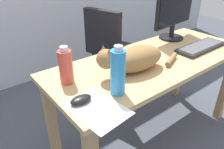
{
  "coord_description": "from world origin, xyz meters",
  "views": [
    {
      "loc": [
        -1.07,
        -0.89,
        1.33
      ],
      "look_at": [
        -0.43,
        -0.08,
        0.76
      ],
      "focal_mm": 35.15,
      "sensor_mm": 36.0,
      "label": 1
    }
  ],
  "objects_px": {
    "office_chair": "(112,62)",
    "computer_mouse": "(81,100)",
    "keyboard": "(201,47)",
    "cat": "(134,59)",
    "water_bottle": "(118,72)",
    "spray_bottle": "(66,66)",
    "monitor": "(175,11)"
  },
  "relations": [
    {
      "from": "office_chair",
      "to": "computer_mouse",
      "type": "xyz_separation_m",
      "value": [
        -0.77,
        -0.74,
        0.32
      ]
    },
    {
      "from": "keyboard",
      "to": "computer_mouse",
      "type": "height_order",
      "value": "computer_mouse"
    },
    {
      "from": "keyboard",
      "to": "cat",
      "type": "height_order",
      "value": "cat"
    },
    {
      "from": "cat",
      "to": "water_bottle",
      "type": "bearing_deg",
      "value": -150.57
    },
    {
      "from": "spray_bottle",
      "to": "cat",
      "type": "bearing_deg",
      "value": -18.2
    },
    {
      "from": "water_bottle",
      "to": "computer_mouse",
      "type": "bearing_deg",
      "value": 167.2
    },
    {
      "from": "monitor",
      "to": "spray_bottle",
      "type": "relative_size",
      "value": 2.26
    },
    {
      "from": "office_chair",
      "to": "water_bottle",
      "type": "bearing_deg",
      "value": -126.42
    },
    {
      "from": "office_chair",
      "to": "spray_bottle",
      "type": "xyz_separation_m",
      "value": [
        -0.73,
        -0.53,
        0.4
      ]
    },
    {
      "from": "office_chair",
      "to": "cat",
      "type": "xyz_separation_m",
      "value": [
        -0.35,
        -0.66,
        0.38
      ]
    },
    {
      "from": "keyboard",
      "to": "spray_bottle",
      "type": "xyz_separation_m",
      "value": [
        -1.02,
        0.18,
        0.08
      ]
    },
    {
      "from": "cat",
      "to": "spray_bottle",
      "type": "relative_size",
      "value": 2.88
    },
    {
      "from": "water_bottle",
      "to": "spray_bottle",
      "type": "relative_size",
      "value": 1.22
    },
    {
      "from": "office_chair",
      "to": "cat",
      "type": "distance_m",
      "value": 0.83
    },
    {
      "from": "office_chair",
      "to": "cat",
      "type": "bearing_deg",
      "value": -118.03
    },
    {
      "from": "cat",
      "to": "water_bottle",
      "type": "xyz_separation_m",
      "value": [
        -0.23,
        -0.13,
        0.04
      ]
    },
    {
      "from": "monitor",
      "to": "computer_mouse",
      "type": "relative_size",
      "value": 4.36
    },
    {
      "from": "computer_mouse",
      "to": "keyboard",
      "type": "bearing_deg",
      "value": 1.66
    },
    {
      "from": "office_chair",
      "to": "keyboard",
      "type": "height_order",
      "value": "office_chair"
    },
    {
      "from": "monitor",
      "to": "computer_mouse",
      "type": "height_order",
      "value": "monitor"
    },
    {
      "from": "keyboard",
      "to": "spray_bottle",
      "type": "bearing_deg",
      "value": 169.93
    },
    {
      "from": "water_bottle",
      "to": "spray_bottle",
      "type": "bearing_deg",
      "value": 120.49
    },
    {
      "from": "cat",
      "to": "water_bottle",
      "type": "height_order",
      "value": "water_bottle"
    },
    {
      "from": "monitor",
      "to": "computer_mouse",
      "type": "xyz_separation_m",
      "value": [
        -1.07,
        -0.32,
        -0.21
      ]
    },
    {
      "from": "water_bottle",
      "to": "cat",
      "type": "bearing_deg",
      "value": 29.43
    },
    {
      "from": "keyboard",
      "to": "cat",
      "type": "bearing_deg",
      "value": 175.0
    },
    {
      "from": "office_chair",
      "to": "monitor",
      "type": "height_order",
      "value": "monitor"
    },
    {
      "from": "keyboard",
      "to": "cat",
      "type": "relative_size",
      "value": 0.72
    },
    {
      "from": "cat",
      "to": "office_chair",
      "type": "bearing_deg",
      "value": 61.97
    },
    {
      "from": "computer_mouse",
      "to": "spray_bottle",
      "type": "xyz_separation_m",
      "value": [
        0.04,
        0.21,
        0.08
      ]
    },
    {
      "from": "keyboard",
      "to": "office_chair",
      "type": "bearing_deg",
      "value": 112.24
    },
    {
      "from": "keyboard",
      "to": "water_bottle",
      "type": "xyz_separation_m",
      "value": [
        -0.87,
        -0.07,
        0.11
      ]
    }
  ]
}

